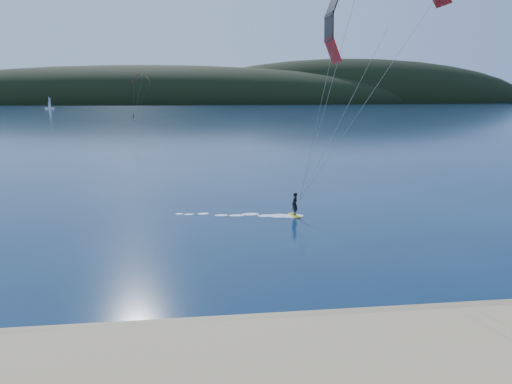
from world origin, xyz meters
TOP-DOWN VIEW (x-y plane):
  - wet_sand at (0.00, 4.50)m, footprint 220.00×2.50m
  - headland at (0.63, 745.28)m, footprint 1200.00×310.00m
  - kitesurfer_near at (13.51, 20.97)m, footprint 21.96×6.36m
  - kitesurfer_far at (-23.45, 207.30)m, footprint 9.10×6.28m
  - sailboat at (-118.79, 407.17)m, footprint 7.67×4.77m

SIDE VIEW (x-z plane):
  - headland at x=0.63m, z-range -70.00..70.00m
  - wet_sand at x=0.00m, z-range 0.00..0.10m
  - sailboat at x=-118.79m, z-range -4.55..6.12m
  - kitesurfer_near at x=13.51m, z-range 5.00..24.38m
  - kitesurfer_far at x=-23.45m, z-range 6.24..24.84m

